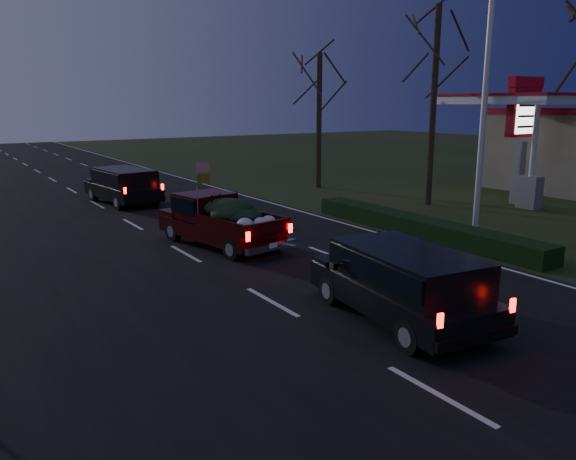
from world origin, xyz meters
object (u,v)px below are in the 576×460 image
pickup_truck (220,218)px  rear_suv (404,278)px  light_pole (487,71)px  lead_suv (124,182)px  gas_price_pylon (523,119)px

pickup_truck → rear_suv: bearing=-97.4°
light_pole → lead_suv: (-8.37, 12.63, -4.50)m
light_pole → rear_suv: bearing=-150.3°
light_pole → gas_price_pylon: (6.50, 2.99, -1.71)m
gas_price_pylon → rear_suv: size_ratio=1.21×
light_pole → pickup_truck: size_ratio=1.89×
pickup_truck → lead_suv: size_ratio=1.04×
pickup_truck → rear_suv: size_ratio=1.05×
lead_suv → rear_suv: size_ratio=1.01×
light_pole → rear_suv: (-7.82, -4.46, -4.52)m
light_pole → rear_suv: light_pole is taller
light_pole → lead_suv: bearing=123.5°
lead_suv → light_pole: bearing=-62.7°
gas_price_pylon → lead_suv: size_ratio=1.19×
gas_price_pylon → lead_suv: 17.94m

